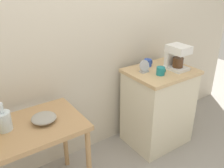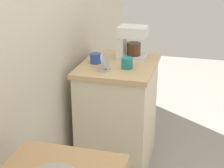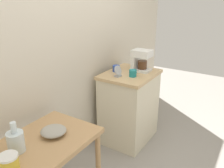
{
  "view_description": "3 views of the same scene",
  "coord_description": "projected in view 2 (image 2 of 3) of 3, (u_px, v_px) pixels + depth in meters",
  "views": [
    {
      "loc": [
        -1.06,
        -1.65,
        1.84
      ],
      "look_at": [
        0.06,
        -0.03,
        0.92
      ],
      "focal_mm": 39.29,
      "sensor_mm": 36.0,
      "label": 1
    },
    {
      "loc": [
        -1.7,
        -0.57,
        1.7
      ],
      "look_at": [
        0.16,
        -0.07,
        0.94
      ],
      "focal_mm": 54.77,
      "sensor_mm": 36.0,
      "label": 2
    },
    {
      "loc": [
        -1.67,
        -1.22,
        1.77
      ],
      "look_at": [
        0.17,
        -0.06,
        0.95
      ],
      "focal_mm": 38.08,
      "sensor_mm": 36.0,
      "label": 3
    }
  ],
  "objects": [
    {
      "name": "coffee_maker",
      "position": [
        130.0,
        41.0,
        2.68
      ],
      "size": [
        0.18,
        0.22,
        0.26
      ],
      "color": "white",
      "rests_on": "kitchen_counter"
    },
    {
      "name": "mug_blue",
      "position": [
        96.0,
        58.0,
        2.61
      ],
      "size": [
        0.09,
        0.09,
        0.08
      ],
      "color": "#2D4CAD",
      "rests_on": "kitchen_counter"
    },
    {
      "name": "table_clock",
      "position": [
        105.0,
        63.0,
        2.43
      ],
      "size": [
        0.12,
        0.06,
        0.13
      ],
      "color": "#B2B5BA",
      "rests_on": "kitchen_counter"
    },
    {
      "name": "back_wall",
      "position": [
        28.0,
        6.0,
        1.96
      ],
      "size": [
        4.4,
        0.1,
        2.8
      ],
      "primitive_type": "cube",
      "color": "beige",
      "rests_on": "ground_plane"
    },
    {
      "name": "kitchen_counter",
      "position": [
        118.0,
        115.0,
        2.77
      ],
      "size": [
        0.69,
        0.56,
        0.89
      ],
      "color": "beige",
      "rests_on": "ground_plane"
    },
    {
      "name": "mug_dark_teal",
      "position": [
        127.0,
        63.0,
        2.48
      ],
      "size": [
        0.09,
        0.08,
        0.08
      ],
      "color": "teal",
      "rests_on": "kitchen_counter"
    }
  ]
}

